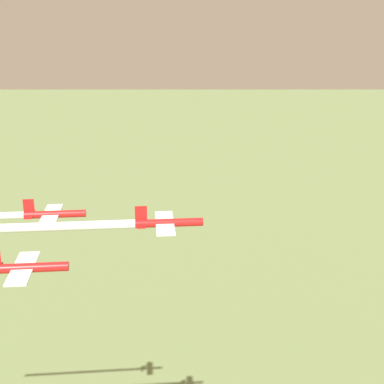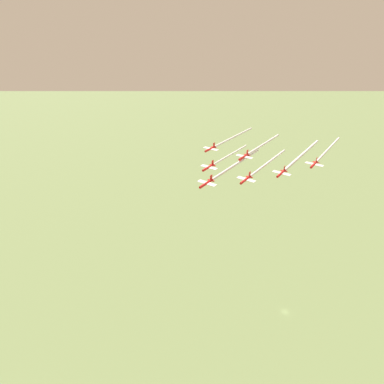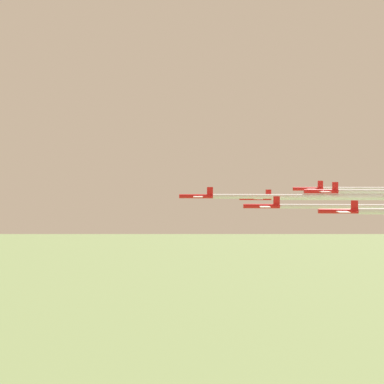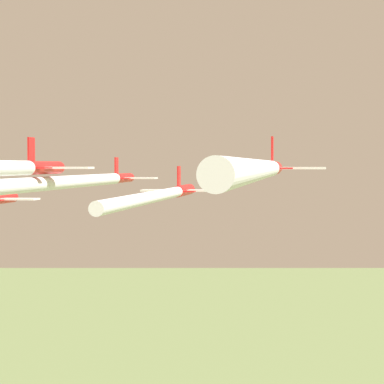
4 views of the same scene
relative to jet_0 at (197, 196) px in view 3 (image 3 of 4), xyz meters
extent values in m
cylinder|color=red|center=(0.11, 0.34, -0.04)|extent=(3.83, 8.73, 1.08)
cube|color=white|center=(-0.07, -0.22, -0.04)|extent=(8.58, 4.86, 0.18)
cube|color=red|center=(-1.04, -3.11, 1.31)|extent=(0.63, 1.54, 2.16)
cube|color=red|center=(-1.04, -3.11, -0.04)|extent=(3.33, 2.02, 0.12)
cylinder|color=red|center=(-14.09, -12.03, -1.95)|extent=(3.83, 8.73, 1.08)
cube|color=white|center=(-14.28, -12.59, -1.95)|extent=(8.58, 4.86, 0.18)
cube|color=red|center=(-15.24, -15.48, -0.60)|extent=(0.63, 1.54, 2.16)
cube|color=red|center=(-15.24, -15.48, -1.95)|extent=(3.33, 2.02, 0.12)
cylinder|color=red|center=(4.02, -18.09, -1.02)|extent=(3.83, 8.73, 1.08)
cube|color=white|center=(3.83, -18.65, -1.02)|extent=(8.58, 4.86, 0.18)
cube|color=red|center=(2.87, -21.54, 0.34)|extent=(0.63, 1.54, 2.16)
cube|color=red|center=(2.87, -21.54, -1.02)|extent=(3.33, 2.02, 0.12)
cylinder|color=red|center=(-28.29, -24.40, -2.39)|extent=(3.83, 8.73, 1.08)
cube|color=white|center=(-28.48, -24.96, -2.39)|extent=(8.58, 4.86, 0.18)
cube|color=red|center=(-29.45, -27.85, -1.04)|extent=(0.63, 1.54, 2.16)
cube|color=red|center=(-29.45, -27.85, -2.39)|extent=(3.33, 2.02, 0.12)
cylinder|color=red|center=(-10.18, -30.45, 1.30)|extent=(3.83, 8.73, 1.08)
cube|color=white|center=(-10.37, -31.01, 1.30)|extent=(8.58, 4.86, 0.18)
cube|color=red|center=(-11.34, -33.90, 2.65)|extent=(0.63, 1.54, 2.16)
cube|color=red|center=(-11.34, -33.90, 1.30)|extent=(3.33, 2.02, 0.12)
cylinder|color=red|center=(7.93, -36.51, 1.28)|extent=(3.83, 8.73, 1.08)
cube|color=white|center=(7.74, -37.07, 1.28)|extent=(8.58, 4.86, 0.18)
cube|color=red|center=(6.78, -39.96, 2.63)|extent=(0.63, 1.54, 2.16)
cube|color=red|center=(6.78, -39.96, 1.28)|extent=(3.33, 2.02, 0.12)
cylinder|color=white|center=(-8.28, -24.77, -0.04)|extent=(15.11, 42.19, 1.19)
cylinder|color=white|center=(-21.99, -35.67, -1.95)|extent=(14.02, 39.22, 1.07)
cylinder|color=white|center=(-2.72, -38.25, -1.02)|extent=(11.57, 32.23, 0.94)
camera|label=1|loc=(60.54, -22.87, 26.11)|focal=50.00mm
camera|label=2|loc=(-26.84, 105.24, 52.88)|focal=28.00mm
camera|label=3|loc=(-133.77, 40.45, 6.77)|focal=50.00mm
camera|label=4|loc=(-12.88, -107.12, 1.58)|focal=85.00mm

